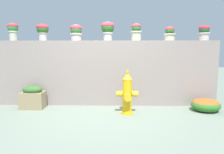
{
  "coord_description": "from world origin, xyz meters",
  "views": [
    {
      "loc": [
        0.23,
        -3.79,
        1.31
      ],
      "look_at": [
        0.14,
        0.84,
        0.69
      ],
      "focal_mm": 32.12,
      "sensor_mm": 36.0,
      "label": 1
    }
  ],
  "objects": [
    {
      "name": "flower_bush_left",
      "position": [
        2.18,
        0.46,
        0.15
      ],
      "size": [
        0.61,
        0.55,
        0.28
      ],
      "color": "#2E7026",
      "rests_on": "ground"
    },
    {
      "name": "potted_plant_5",
      "position": [
        1.49,
        1.02,
        1.71
      ],
      "size": [
        0.28,
        0.28,
        0.34
      ],
      "color": "beige",
      "rests_on": "stone_wall"
    },
    {
      "name": "planter_box",
      "position": [
        -1.65,
        0.61,
        0.25
      ],
      "size": [
        0.52,
        0.34,
        0.52
      ],
      "color": "#917E5B",
      "rests_on": "ground"
    },
    {
      "name": "potted_plant_1",
      "position": [
        -1.5,
        1.0,
        1.79
      ],
      "size": [
        0.28,
        0.28,
        0.41
      ],
      "color": "beige",
      "rests_on": "stone_wall"
    },
    {
      "name": "stone_wall",
      "position": [
        0.0,
        1.04,
        0.77
      ],
      "size": [
        5.19,
        0.38,
        1.53
      ],
      "primitive_type": "cube",
      "color": "gray",
      "rests_on": "ground"
    },
    {
      "name": "fire_hydrant",
      "position": [
        0.47,
        0.26,
        0.41
      ],
      "size": [
        0.45,
        0.37,
        0.91
      ],
      "color": "gold",
      "rests_on": "ground"
    },
    {
      "name": "potted_plant_0",
      "position": [
        -2.25,
        1.08,
        1.81
      ],
      "size": [
        0.26,
        0.26,
        0.43
      ],
      "color": "beige",
      "rests_on": "stone_wall"
    },
    {
      "name": "potted_plant_6",
      "position": [
        2.31,
        1.06,
        1.75
      ],
      "size": [
        0.27,
        0.27,
        0.37
      ],
      "color": "beige",
      "rests_on": "stone_wall"
    },
    {
      "name": "potted_plant_4",
      "position": [
        0.71,
        1.04,
        1.76
      ],
      "size": [
        0.27,
        0.27,
        0.41
      ],
      "color": "beige",
      "rests_on": "stone_wall"
    },
    {
      "name": "potted_plant_2",
      "position": [
        -0.71,
        1.02,
        1.76
      ],
      "size": [
        0.28,
        0.28,
        0.39
      ],
      "color": "beige",
      "rests_on": "stone_wall"
    },
    {
      "name": "ground_plane",
      "position": [
        0.0,
        0.0,
        0.0
      ],
      "size": [
        24.0,
        24.0,
        0.0
      ],
      "primitive_type": "plane",
      "color": "gray"
    },
    {
      "name": "potted_plant_3",
      "position": [
        0.04,
        1.01,
        1.81
      ],
      "size": [
        0.31,
        0.31,
        0.45
      ],
      "color": "beige",
      "rests_on": "stone_wall"
    }
  ]
}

